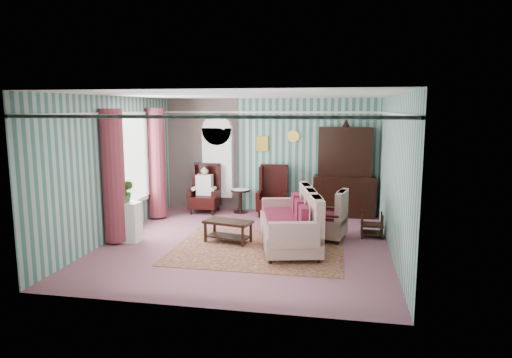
% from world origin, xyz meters
% --- Properties ---
extents(floor, '(6.00, 6.00, 0.00)m').
position_xyz_m(floor, '(0.00, 0.00, 0.00)').
color(floor, '#8B505F').
rests_on(floor, ground).
extents(room_shell, '(5.53, 6.02, 2.91)m').
position_xyz_m(room_shell, '(-0.62, 0.18, 2.01)').
color(room_shell, '#3C6D63').
rests_on(room_shell, ground).
extents(bookcase, '(0.80, 0.28, 2.24)m').
position_xyz_m(bookcase, '(-1.35, 2.84, 1.12)').
color(bookcase, white).
rests_on(bookcase, floor).
extents(dresser_hutch, '(1.50, 0.56, 2.36)m').
position_xyz_m(dresser_hutch, '(1.90, 2.72, 1.18)').
color(dresser_hutch, black).
rests_on(dresser_hutch, floor).
extents(wingback_left, '(0.76, 0.80, 1.25)m').
position_xyz_m(wingback_left, '(-1.60, 2.45, 0.62)').
color(wingback_left, black).
rests_on(wingback_left, floor).
extents(wingback_right, '(0.76, 0.80, 1.25)m').
position_xyz_m(wingback_right, '(0.15, 2.45, 0.62)').
color(wingback_right, black).
rests_on(wingback_right, floor).
extents(seated_woman, '(0.44, 0.40, 1.18)m').
position_xyz_m(seated_woman, '(-1.60, 2.45, 0.59)').
color(seated_woman, beige).
rests_on(seated_woman, floor).
extents(round_side_table, '(0.50, 0.50, 0.60)m').
position_xyz_m(round_side_table, '(-0.70, 2.60, 0.30)').
color(round_side_table, black).
rests_on(round_side_table, floor).
extents(nest_table, '(0.45, 0.38, 0.54)m').
position_xyz_m(nest_table, '(2.47, 0.90, 0.27)').
color(nest_table, black).
rests_on(nest_table, floor).
extents(plant_stand, '(0.55, 0.35, 0.80)m').
position_xyz_m(plant_stand, '(-2.40, -0.30, 0.40)').
color(plant_stand, white).
rests_on(plant_stand, floor).
extents(rug, '(3.20, 2.60, 0.01)m').
position_xyz_m(rug, '(0.30, -0.30, 0.01)').
color(rug, '#501B1A').
rests_on(rug, floor).
extents(sofa, '(1.37, 2.38, 0.96)m').
position_xyz_m(sofa, '(0.85, -0.05, 0.48)').
color(sofa, beige).
rests_on(sofa, floor).
extents(floral_armchair, '(0.94, 0.98, 0.96)m').
position_xyz_m(floral_armchair, '(1.53, 0.59, 0.48)').
color(floral_armchair, beige).
rests_on(floral_armchair, floor).
extents(coffee_table, '(1.02, 0.67, 0.44)m').
position_xyz_m(coffee_table, '(-0.37, 0.01, 0.22)').
color(coffee_table, black).
rests_on(coffee_table, floor).
extents(potted_plant_a, '(0.39, 0.35, 0.40)m').
position_xyz_m(potted_plant_a, '(-2.40, -0.34, 1.00)').
color(potted_plant_a, '#1C4E18').
rests_on(potted_plant_a, plant_stand).
extents(potted_plant_b, '(0.25, 0.21, 0.43)m').
position_xyz_m(potted_plant_b, '(-2.38, -0.23, 1.01)').
color(potted_plant_b, '#1A5219').
rests_on(potted_plant_b, plant_stand).
extents(potted_plant_c, '(0.26, 0.26, 0.44)m').
position_xyz_m(potted_plant_c, '(-2.42, -0.24, 1.02)').
color(potted_plant_c, '#1B571B').
rests_on(potted_plant_c, plant_stand).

